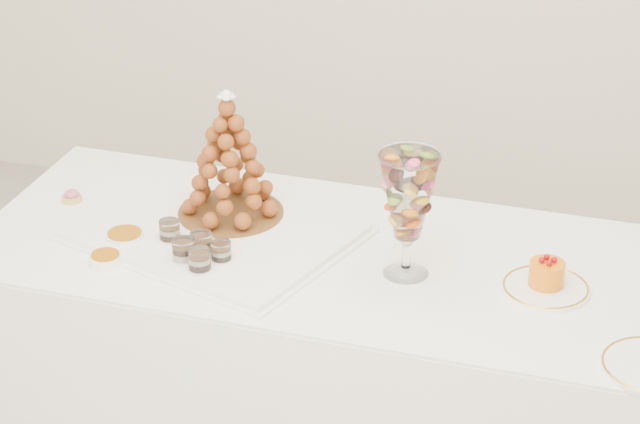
% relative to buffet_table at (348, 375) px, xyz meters
% --- Properties ---
extents(buffet_table, '(1.98, 0.84, 0.74)m').
position_rel_buffet_table_xyz_m(buffet_table, '(0.00, 0.00, 0.00)').
color(buffet_table, white).
rests_on(buffet_table, ground).
extents(lace_tray, '(0.79, 0.69, 0.02)m').
position_rel_buffet_table_xyz_m(lace_tray, '(-0.37, 0.00, 0.38)').
color(lace_tray, white).
rests_on(lace_tray, buffet_table).
extents(macaron_vase, '(0.15, 0.15, 0.32)m').
position_rel_buffet_table_xyz_m(macaron_vase, '(0.16, -0.05, 0.58)').
color(macaron_vase, white).
rests_on(macaron_vase, buffet_table).
extents(cake_plate, '(0.21, 0.21, 0.01)m').
position_rel_buffet_table_xyz_m(cake_plate, '(0.50, -0.04, 0.38)').
color(cake_plate, white).
rests_on(cake_plate, buffet_table).
extents(pink_tart, '(0.05, 0.05, 0.03)m').
position_rel_buffet_table_xyz_m(pink_tart, '(-0.81, 0.08, 0.39)').
color(pink_tart, tan).
rests_on(pink_tart, buffet_table).
extents(verrine_a, '(0.06, 0.06, 0.07)m').
position_rel_buffet_table_xyz_m(verrine_a, '(-0.46, -0.08, 0.41)').
color(verrine_a, white).
rests_on(verrine_a, buffet_table).
extents(verrine_b, '(0.07, 0.07, 0.08)m').
position_rel_buffet_table_xyz_m(verrine_b, '(-0.35, -0.13, 0.41)').
color(verrine_b, white).
rests_on(verrine_b, buffet_table).
extents(verrine_c, '(0.05, 0.05, 0.07)m').
position_rel_buffet_table_xyz_m(verrine_c, '(-0.29, -0.15, 0.41)').
color(verrine_c, white).
rests_on(verrine_c, buffet_table).
extents(verrine_d, '(0.06, 0.06, 0.08)m').
position_rel_buffet_table_xyz_m(verrine_d, '(-0.38, -0.17, 0.41)').
color(verrine_d, white).
rests_on(verrine_d, buffet_table).
extents(verrine_e, '(0.07, 0.07, 0.07)m').
position_rel_buffet_table_xyz_m(verrine_e, '(-0.33, -0.21, 0.41)').
color(verrine_e, white).
rests_on(verrine_e, buffet_table).
extents(ramekin_back, '(0.10, 0.10, 0.03)m').
position_rel_buffet_table_xyz_m(ramekin_back, '(-0.57, -0.11, 0.39)').
color(ramekin_back, white).
rests_on(ramekin_back, buffet_table).
extents(ramekin_front, '(0.08, 0.08, 0.03)m').
position_rel_buffet_table_xyz_m(ramekin_front, '(-0.58, -0.21, 0.39)').
color(ramekin_front, white).
rests_on(ramekin_front, buffet_table).
extents(croquembouche, '(0.30, 0.30, 0.35)m').
position_rel_buffet_table_xyz_m(croquembouche, '(-0.35, 0.09, 0.57)').
color(croquembouche, brown).
rests_on(croquembouche, lace_tray).
extents(mousse_cake, '(0.09, 0.09, 0.08)m').
position_rel_buffet_table_xyz_m(mousse_cake, '(0.50, -0.03, 0.41)').
color(mousse_cake, orange).
rests_on(mousse_cake, cake_plate).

